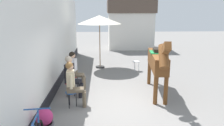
{
  "coord_description": "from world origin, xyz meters",
  "views": [
    {
      "loc": [
        -0.76,
        -6.37,
        2.87
      ],
      "look_at": [
        -0.4,
        1.2,
        1.05
      ],
      "focal_mm": 36.07,
      "sensor_mm": 36.0,
      "label": 1
    }
  ],
  "objects_px": {
    "cafe_parasol": "(100,20)",
    "spare_stool_white": "(136,62)",
    "seated_visitor_middle": "(71,74)",
    "flower_planter_near": "(45,121)",
    "seated_visitor_near": "(73,82)",
    "seated_visitor_far": "(75,68)",
    "saddled_horse_center": "(158,62)"
  },
  "relations": [
    {
      "from": "seated_visitor_near",
      "to": "seated_visitor_far",
      "type": "xyz_separation_m",
      "value": [
        -0.13,
        1.6,
        0.0
      ]
    },
    {
      "from": "flower_planter_near",
      "to": "seated_visitor_near",
      "type": "bearing_deg",
      "value": 72.25
    },
    {
      "from": "saddled_horse_center",
      "to": "cafe_parasol",
      "type": "xyz_separation_m",
      "value": [
        -1.96,
        3.76,
        1.2
      ]
    },
    {
      "from": "flower_planter_near",
      "to": "seated_visitor_middle",
      "type": "bearing_deg",
      "value": 82.03
    },
    {
      "from": "seated_visitor_far",
      "to": "cafe_parasol",
      "type": "relative_size",
      "value": 0.54
    },
    {
      "from": "seated_visitor_near",
      "to": "cafe_parasol",
      "type": "relative_size",
      "value": 0.54
    },
    {
      "from": "saddled_horse_center",
      "to": "spare_stool_white",
      "type": "distance_m",
      "value": 3.18
    },
    {
      "from": "seated_visitor_far",
      "to": "spare_stool_white",
      "type": "xyz_separation_m",
      "value": [
        2.62,
        2.37,
        -0.38
      ]
    },
    {
      "from": "seated_visitor_far",
      "to": "cafe_parasol",
      "type": "bearing_deg",
      "value": 73.6
    },
    {
      "from": "saddled_horse_center",
      "to": "seated_visitor_far",
      "type": "bearing_deg",
      "value": 166.18
    },
    {
      "from": "cafe_parasol",
      "to": "spare_stool_white",
      "type": "bearing_deg",
      "value": -21.69
    },
    {
      "from": "seated_visitor_far",
      "to": "seated_visitor_middle",
      "type": "bearing_deg",
      "value": -92.14
    },
    {
      "from": "seated_visitor_far",
      "to": "flower_planter_near",
      "type": "bearing_deg",
      "value": -96.59
    },
    {
      "from": "seated_visitor_near",
      "to": "saddled_horse_center",
      "type": "bearing_deg",
      "value": 18.2
    },
    {
      "from": "seated_visitor_far",
      "to": "saddled_horse_center",
      "type": "distance_m",
      "value": 2.97
    },
    {
      "from": "seated_visitor_middle",
      "to": "flower_planter_near",
      "type": "relative_size",
      "value": 2.17
    },
    {
      "from": "seated_visitor_near",
      "to": "spare_stool_white",
      "type": "bearing_deg",
      "value": 57.94
    },
    {
      "from": "flower_planter_near",
      "to": "seated_visitor_far",
      "type": "bearing_deg",
      "value": 83.41
    },
    {
      "from": "seated_visitor_near",
      "to": "seated_visitor_far",
      "type": "relative_size",
      "value": 1.0
    },
    {
      "from": "saddled_horse_center",
      "to": "spare_stool_white",
      "type": "height_order",
      "value": "saddled_horse_center"
    },
    {
      "from": "seated_visitor_far",
      "to": "spare_stool_white",
      "type": "height_order",
      "value": "seated_visitor_far"
    },
    {
      "from": "seated_visitor_middle",
      "to": "flower_planter_near",
      "type": "height_order",
      "value": "seated_visitor_middle"
    },
    {
      "from": "spare_stool_white",
      "to": "seated_visitor_middle",
      "type": "bearing_deg",
      "value": -130.28
    },
    {
      "from": "saddled_horse_center",
      "to": "cafe_parasol",
      "type": "relative_size",
      "value": 1.16
    },
    {
      "from": "seated_visitor_near",
      "to": "flower_planter_near",
      "type": "xyz_separation_m",
      "value": [
        -0.49,
        -1.53,
        -0.44
      ]
    },
    {
      "from": "seated_visitor_near",
      "to": "spare_stool_white",
      "type": "height_order",
      "value": "seated_visitor_near"
    },
    {
      "from": "saddled_horse_center",
      "to": "cafe_parasol",
      "type": "bearing_deg",
      "value": 117.59
    },
    {
      "from": "seated_visitor_far",
      "to": "flower_planter_near",
      "type": "height_order",
      "value": "seated_visitor_far"
    },
    {
      "from": "cafe_parasol",
      "to": "spare_stool_white",
      "type": "xyz_separation_m",
      "value": [
        1.72,
        -0.68,
        -1.96
      ]
    },
    {
      "from": "cafe_parasol",
      "to": "seated_visitor_near",
      "type": "bearing_deg",
      "value": -99.41
    },
    {
      "from": "saddled_horse_center",
      "to": "seated_visitor_middle",
      "type": "bearing_deg",
      "value": -179.09
    },
    {
      "from": "seated_visitor_middle",
      "to": "flower_planter_near",
      "type": "bearing_deg",
      "value": -97.97
    }
  ]
}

